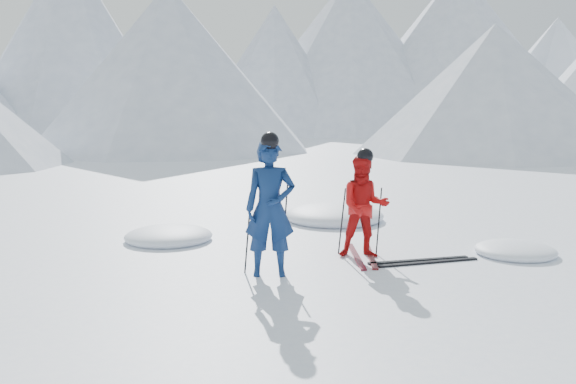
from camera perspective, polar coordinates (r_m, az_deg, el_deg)
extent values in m
plane|color=white|center=(9.67, 11.30, -6.62)|extent=(160.00, 160.00, 0.00)
cone|color=#B2BCD1|center=(50.09, -19.63, 13.03)|extent=(23.96, 23.96, 14.35)
cone|color=#B2BCD1|center=(60.11, -11.65, 11.26)|extent=(17.69, 17.69, 11.93)
cone|color=#B2BCD1|center=(52.92, -1.24, 11.30)|extent=(19.63, 19.63, 10.85)
cone|color=#B2BCD1|center=(57.21, 5.68, 12.67)|extent=(23.31, 23.31, 14.15)
cone|color=#B2BCD1|center=(59.28, 15.42, 12.62)|extent=(28.94, 28.94, 14.88)
cone|color=silver|center=(64.66, 23.68, 10.00)|extent=(24.45, 24.45, 10.76)
cone|color=#B2BCD1|center=(32.61, 18.62, 9.09)|extent=(14.00, 14.00, 6.50)
cone|color=#B2BCD1|center=(34.78, -11.01, 11.33)|extent=(16.00, 16.00, 9.00)
imported|color=#0D2350|center=(8.68, -1.69, -1.54)|extent=(0.76, 0.55, 1.96)
imported|color=#B90F0E|center=(9.84, 7.15, -1.35)|extent=(0.90, 0.76, 1.65)
cylinder|color=black|center=(8.85, -3.74, -3.51)|extent=(0.13, 0.09, 1.30)
cylinder|color=black|center=(9.02, -0.33, -3.28)|extent=(0.13, 0.08, 1.30)
cylinder|color=black|center=(10.04, 5.07, -2.73)|extent=(0.11, 0.09, 1.10)
cylinder|color=black|center=(10.11, 8.50, -2.70)|extent=(0.11, 0.08, 1.10)
cube|color=black|center=(9.97, 6.40, -5.98)|extent=(0.34, 1.69, 0.03)
cube|color=black|center=(10.03, 7.73, -5.91)|extent=(0.46, 1.68, 0.03)
cube|color=black|center=(9.86, 12.13, -6.26)|extent=(1.70, 0.24, 0.03)
cube|color=black|center=(9.77, 13.00, -6.43)|extent=(1.70, 0.30, 0.03)
ellipsoid|color=white|center=(11.32, -11.09, -4.46)|extent=(1.59, 1.59, 0.35)
ellipsoid|color=white|center=(10.75, 20.48, -5.49)|extent=(1.31, 1.31, 0.29)
ellipsoid|color=white|center=(13.07, 4.32, -2.65)|extent=(2.12, 2.12, 0.47)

